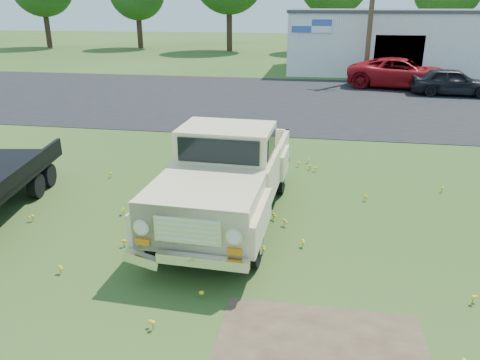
# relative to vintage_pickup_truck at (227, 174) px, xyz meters

# --- Properties ---
(ground) EXTENTS (140.00, 140.00, 0.00)m
(ground) POSITION_rel_vintage_pickup_truck_xyz_m (0.62, -0.98, -1.08)
(ground) COLOR #274917
(ground) RESTS_ON ground
(asphalt_lot) EXTENTS (90.00, 14.00, 0.02)m
(asphalt_lot) POSITION_rel_vintage_pickup_truck_xyz_m (0.62, 14.02, -1.08)
(asphalt_lot) COLOR black
(asphalt_lot) RESTS_ON ground
(dirt_patch_a) EXTENTS (3.00, 2.00, 0.01)m
(dirt_patch_a) POSITION_rel_vintage_pickup_truck_xyz_m (2.12, -3.98, -1.08)
(dirt_patch_a) COLOR #473525
(dirt_patch_a) RESTS_ON ground
(dirt_patch_b) EXTENTS (2.20, 1.60, 0.01)m
(dirt_patch_b) POSITION_rel_vintage_pickup_truck_xyz_m (-1.38, 2.52, -1.08)
(dirt_patch_b) COLOR #473525
(dirt_patch_b) RESTS_ON ground
(commercial_building) EXTENTS (14.20, 8.20, 4.15)m
(commercial_building) POSITION_rel_vintage_pickup_truck_xyz_m (6.62, 26.02, 1.02)
(commercial_building) COLOR silver
(commercial_building) RESTS_ON ground
(utility_pole_mid) EXTENTS (1.60, 0.30, 9.00)m
(utility_pole_mid) POSITION_rel_vintage_pickup_truck_xyz_m (4.62, 21.02, 3.52)
(utility_pole_mid) COLOR #432E1F
(utility_pole_mid) RESTS_ON ground
(vintage_pickup_truck) EXTENTS (2.56, 6.05, 2.16)m
(vintage_pickup_truck) POSITION_rel_vintage_pickup_truck_xyz_m (0.00, 0.00, 0.00)
(vintage_pickup_truck) COLOR beige
(vintage_pickup_truck) RESTS_ON ground
(red_pickup) EXTENTS (6.38, 3.87, 1.66)m
(red_pickup) POSITION_rel_vintage_pickup_truck_xyz_m (6.39, 18.63, -0.25)
(red_pickup) COLOR maroon
(red_pickup) RESTS_ON ground
(dark_sedan) EXTENTS (4.23, 1.93, 1.41)m
(dark_sedan) POSITION_rel_vintage_pickup_truck_xyz_m (8.69, 16.75, -0.38)
(dark_sedan) COLOR black
(dark_sedan) RESTS_ON ground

